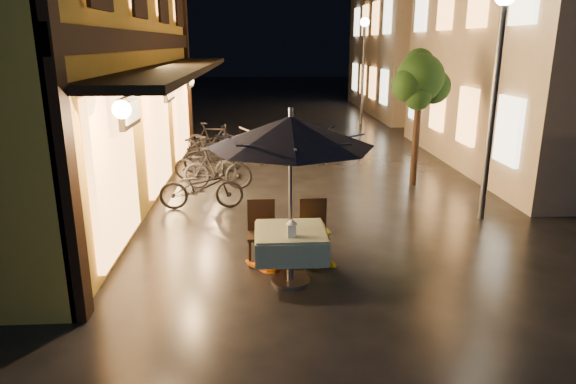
{
  "coord_description": "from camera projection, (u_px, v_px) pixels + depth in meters",
  "views": [
    {
      "loc": [
        -1.26,
        -7.15,
        3.27
      ],
      "look_at": [
        -0.85,
        0.09,
        1.15
      ],
      "focal_mm": 32.0,
      "sensor_mm": 36.0,
      "label": 1
    }
  ],
  "objects": [
    {
      "name": "cafe_table",
      "position": [
        290.0,
        243.0,
        7.14
      ],
      "size": [
        0.99,
        0.99,
        0.78
      ],
      "color": "#59595E",
      "rests_on": "ground"
    },
    {
      "name": "bicycle_4",
      "position": [
        209.0,
        143.0,
        14.82
      ],
      "size": [
        1.81,
        0.64,
        0.95
      ],
      "primitive_type": "imported",
      "rotation": [
        0.0,
        0.0,
        1.58
      ],
      "color": "black",
      "rests_on": "ground"
    },
    {
      "name": "person_orange",
      "position": [
        267.0,
        225.0,
        7.58
      ],
      "size": [
        0.66,
        0.52,
        1.36
      ],
      "primitive_type": "imported",
      "rotation": [
        0.0,
        0.0,
        3.14
      ],
      "color": "#E06100",
      "rests_on": "ground"
    },
    {
      "name": "bicycle_5",
      "position": [
        213.0,
        139.0,
        15.35
      ],
      "size": [
        1.69,
        0.72,
        0.98
      ],
      "primitive_type": "imported",
      "rotation": [
        0.0,
        0.0,
        1.41
      ],
      "color": "black",
      "rests_on": "ground"
    },
    {
      "name": "ground",
      "position": [
        344.0,
        265.0,
        7.84
      ],
      "size": [
        90.0,
        90.0,
        0.0
      ],
      "primitive_type": "plane",
      "color": "black",
      "rests_on": "ground"
    },
    {
      "name": "patio_umbrella",
      "position": [
        291.0,
        132.0,
        6.7
      ],
      "size": [
        2.24,
        2.24,
        2.46
      ],
      "color": "#59595E",
      "rests_on": "ground"
    },
    {
      "name": "bicycle_1",
      "position": [
        218.0,
        169.0,
        11.8
      ],
      "size": [
        1.63,
        0.62,
        0.96
      ],
      "primitive_type": "imported",
      "rotation": [
        0.0,
        0.0,
        1.46
      ],
      "color": "black",
      "rests_on": "ground"
    },
    {
      "name": "west_building",
      "position": [
        35.0,
        20.0,
        10.32
      ],
      "size": [
        5.9,
        11.4,
        7.4
      ],
      "color": "gold",
      "rests_on": "ground"
    },
    {
      "name": "bicycle_3",
      "position": [
        214.0,
        155.0,
        13.33
      ],
      "size": [
        1.62,
        0.75,
        0.94
      ],
      "primitive_type": "imported",
      "rotation": [
        0.0,
        0.0,
        1.77
      ],
      "color": "black",
      "rests_on": "ground"
    },
    {
      "name": "bicycle_2",
      "position": [
        205.0,
        164.0,
        12.54
      ],
      "size": [
        1.65,
        0.84,
        0.83
      ],
      "primitive_type": "imported",
      "rotation": [
        0.0,
        0.0,
        1.38
      ],
      "color": "black",
      "rests_on": "ground"
    },
    {
      "name": "cafe_chair_right",
      "position": [
        313.0,
        227.0,
        7.88
      ],
      "size": [
        0.42,
        0.42,
        0.97
      ],
      "color": "black",
      "rests_on": "ground"
    },
    {
      "name": "street_tree",
      "position": [
        420.0,
        81.0,
        11.62
      ],
      "size": [
        1.43,
        1.2,
        3.15
      ],
      "color": "black",
      "rests_on": "ground"
    },
    {
      "name": "bicycle_0",
      "position": [
        201.0,
        187.0,
        10.4
      ],
      "size": [
        1.72,
        0.66,
        0.89
      ],
      "primitive_type": "imported",
      "rotation": [
        0.0,
        0.0,
        1.61
      ],
      "color": "black",
      "rests_on": "ground"
    },
    {
      "name": "streetlamp_near",
      "position": [
        498.0,
        63.0,
        9.1
      ],
      "size": [
        0.36,
        0.36,
        4.23
      ],
      "color": "#59595E",
      "rests_on": "ground"
    },
    {
      "name": "cafe_chair_left",
      "position": [
        261.0,
        228.0,
        7.84
      ],
      "size": [
        0.42,
        0.42,
        0.97
      ],
      "color": "black",
      "rests_on": "ground"
    },
    {
      "name": "person_yellow",
      "position": [
        315.0,
        223.0,
        7.67
      ],
      "size": [
        0.97,
        0.7,
        1.35
      ],
      "primitive_type": "imported",
      "rotation": [
        0.0,
        0.0,
        2.89
      ],
      "color": "#FFBE03",
      "rests_on": "ground"
    },
    {
      "name": "table_lantern",
      "position": [
        292.0,
        227.0,
        6.8
      ],
      "size": [
        0.16,
        0.16,
        0.25
      ],
      "color": "white",
      "rests_on": "cafe_table"
    },
    {
      "name": "east_building_far",
      "position": [
        441.0,
        34.0,
        24.48
      ],
      "size": [
        7.3,
        10.3,
        7.3
      ],
      "color": "#BDA791",
      "rests_on": "ground"
    },
    {
      "name": "streetlamp_far",
      "position": [
        364.0,
        52.0,
        20.6
      ],
      "size": [
        0.36,
        0.36,
        4.23
      ],
      "color": "#59595E",
      "rests_on": "ground"
    }
  ]
}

